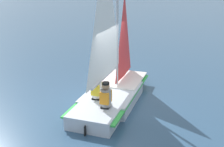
# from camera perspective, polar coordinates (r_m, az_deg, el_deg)

# --- Properties ---
(ground_plane) EXTENTS (260.00, 260.00, 0.00)m
(ground_plane) POSITION_cam_1_polar(r_m,az_deg,el_deg) (9.32, 0.00, -5.85)
(ground_plane) COLOR #2D4C6B
(sailboat_main) EXTENTS (4.42, 2.60, 4.97)m
(sailboat_main) POSITION_cam_1_polar(r_m,az_deg,el_deg) (9.02, -0.07, -2.01)
(sailboat_main) COLOR #B2BCCC
(sailboat_main) RESTS_ON ground_plane
(sailor_helm) EXTENTS (0.40, 0.37, 1.16)m
(sailor_helm) POSITION_cam_1_polar(r_m,az_deg,el_deg) (8.53, -3.11, -3.70)
(sailor_helm) COLOR black
(sailor_helm) RESTS_ON ground_plane
(sailor_crew) EXTENTS (0.40, 0.37, 1.16)m
(sailor_crew) POSITION_cam_1_polar(r_m,az_deg,el_deg) (7.96, -1.26, -5.40)
(sailor_crew) COLOR black
(sailor_crew) RESTS_ON ground_plane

